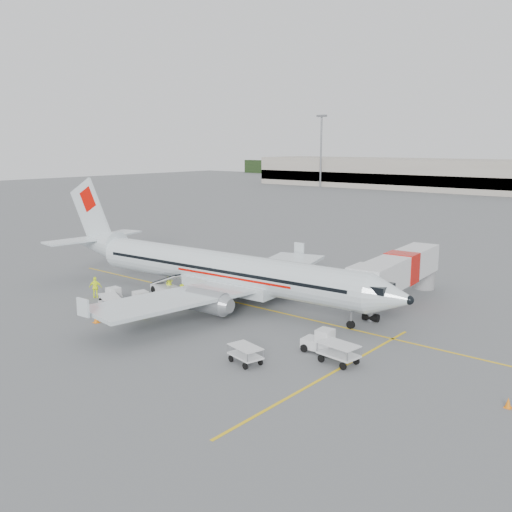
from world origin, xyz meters
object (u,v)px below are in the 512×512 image
object	(u,v)px
jet_bridge	(401,278)
tug_fore	(318,340)
aircraft	(223,246)
tug_mid	(138,299)
belt_loader	(168,280)
tug_aft	(111,295)

from	to	relation	value
jet_bridge	tug_fore	size ratio (longest dim) A/B	7.96
aircraft	jet_bridge	world-z (taller)	aircraft
aircraft	tug_mid	size ratio (longest dim) A/B	17.33
jet_bridge	tug_fore	distance (m)	14.15
belt_loader	tug_aft	xyz separation A→B (m)	(-1.51, -5.11, -0.62)
tug_fore	tug_mid	distance (m)	16.87
jet_bridge	belt_loader	size ratio (longest dim) A/B	3.26
tug_fore	jet_bridge	bearing A→B (deg)	90.83
aircraft	tug_fore	world-z (taller)	aircraft
tug_aft	tug_mid	bearing A→B (deg)	15.02
belt_loader	tug_mid	world-z (taller)	belt_loader
tug_mid	tug_aft	size ratio (longest dim) A/B	1.05
belt_loader	tug_fore	distance (m)	18.58
belt_loader	tug_mid	size ratio (longest dim) A/B	2.49
aircraft	jet_bridge	size ratio (longest dim) A/B	2.14
tug_fore	tug_aft	xyz separation A→B (m)	(-19.77, -1.72, -0.05)
aircraft	tug_aft	distance (m)	10.38
aircraft	belt_loader	bearing A→B (deg)	-170.15
tug_mid	tug_aft	xyz separation A→B (m)	(-2.94, -0.55, -0.03)
aircraft	tug_mid	world-z (taller)	aircraft
aircraft	tug_aft	bearing A→B (deg)	-141.14
jet_bridge	belt_loader	world-z (taller)	jet_bridge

